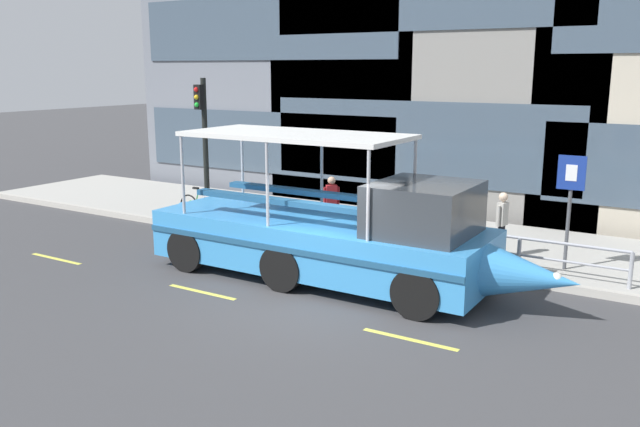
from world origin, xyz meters
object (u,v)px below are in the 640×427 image
object	(u,v)px
pedestrian_mid_left	(412,205)
pedestrian_mid_right	(331,199)
duck_tour_boat	(339,236)
pedestrian_near_bow	(502,218)
traffic_light_pole	(204,135)
leaned_bicycle	(202,207)
parking_sign	(570,193)

from	to	relation	value
pedestrian_mid_left	pedestrian_mid_right	distance (m)	2.34
pedestrian_mid_right	duck_tour_boat	bearing A→B (deg)	-56.79
pedestrian_near_bow	pedestrian_mid_right	xyz separation A→B (m)	(-4.74, -0.02, -0.01)
traffic_light_pole	pedestrian_near_bow	xyz separation A→B (m)	(8.94, 0.43, -1.58)
pedestrian_mid_left	pedestrian_mid_right	xyz separation A→B (m)	(-2.33, -0.15, -0.06)
traffic_light_pole	leaned_bicycle	xyz separation A→B (m)	(0.00, -0.20, -2.17)
traffic_light_pole	pedestrian_near_bow	size ratio (longest dim) A/B	2.64
pedestrian_mid_right	traffic_light_pole	bearing A→B (deg)	-174.50
traffic_light_pole	pedestrian_mid_left	xyz separation A→B (m)	(6.54, 0.55, -1.53)
pedestrian_near_bow	pedestrian_mid_right	bearing A→B (deg)	-179.72
parking_sign	pedestrian_near_bow	distance (m)	1.76
parking_sign	duck_tour_boat	size ratio (longest dim) A/B	0.27
traffic_light_pole	pedestrian_near_bow	bearing A→B (deg)	2.74
traffic_light_pole	parking_sign	distance (m)	10.52
pedestrian_near_bow	parking_sign	bearing A→B (deg)	-8.57
leaned_bicycle	duck_tour_boat	distance (m)	6.84
duck_tour_boat	traffic_light_pole	bearing A→B (deg)	156.00
leaned_bicycle	pedestrian_near_bow	distance (m)	8.98
parking_sign	duck_tour_boat	xyz separation A→B (m)	(-4.18, -3.00, -0.90)
traffic_light_pole	parking_sign	bearing A→B (deg)	1.07
pedestrian_near_bow	pedestrian_mid_left	xyz separation A→B (m)	(-2.41, 0.13, 0.05)
parking_sign	pedestrian_mid_right	distance (m)	6.34
parking_sign	duck_tour_boat	world-z (taller)	duck_tour_boat
duck_tour_boat	pedestrian_mid_right	distance (m)	3.84
parking_sign	pedestrian_mid_left	xyz separation A→B (m)	(-3.95, 0.36, -0.76)
traffic_light_pole	pedestrian_near_bow	distance (m)	9.09
pedestrian_near_bow	pedestrian_mid_right	size ratio (longest dim) A/B	1.01
parking_sign	pedestrian_mid_right	bearing A→B (deg)	178.09
traffic_light_pole	leaned_bicycle	bearing A→B (deg)	-89.99
traffic_light_pole	pedestrian_mid_right	xyz separation A→B (m)	(4.20, 0.40, -1.59)
parking_sign	pedestrian_mid_right	world-z (taller)	parking_sign
pedestrian_mid_left	leaned_bicycle	bearing A→B (deg)	-173.42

